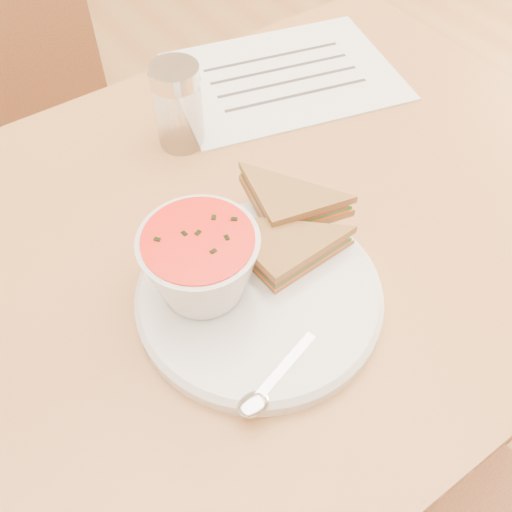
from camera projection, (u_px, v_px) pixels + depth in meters
floor at (251, 448)px, 1.27m from camera, size 5.00×6.00×0.01m
dining_table at (250, 370)px, 0.98m from camera, size 1.00×0.70×0.75m
chair_far at (54, 223)px, 1.12m from camera, size 0.43×0.43×0.85m
plate at (259, 296)px, 0.61m from camera, size 0.33×0.33×0.02m
soup_bowl at (201, 266)px, 0.57m from camera, size 0.13×0.13×0.08m
sandwich_half_a at (275, 289)px, 0.58m from camera, size 0.12×0.12×0.03m
sandwich_half_b at (272, 232)px, 0.62m from camera, size 0.12×0.12×0.03m
spoon at (284, 367)px, 0.54m from camera, size 0.16×0.08×0.01m
paper_menu at (284, 76)px, 0.87m from camera, size 0.38×0.32×0.00m
condiment_shaker at (178, 106)px, 0.73m from camera, size 0.07×0.07×0.12m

